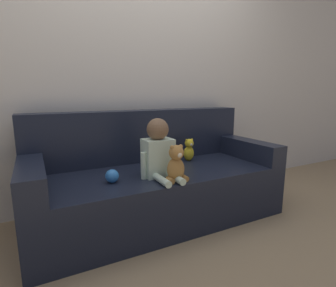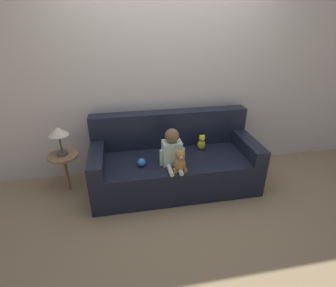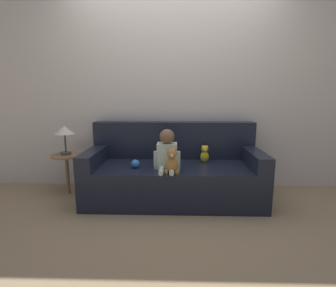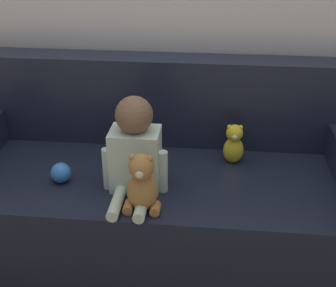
# 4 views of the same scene
# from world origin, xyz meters

# --- Properties ---
(ground_plane) EXTENTS (12.00, 12.00, 0.00)m
(ground_plane) POSITION_xyz_m (0.00, 0.00, 0.00)
(ground_plane) COLOR #9E8460
(wall_back) EXTENTS (8.00, 0.05, 2.60)m
(wall_back) POSITION_xyz_m (0.00, 0.50, 1.30)
(wall_back) COLOR silver
(wall_back) RESTS_ON ground_plane
(couch) EXTENTS (1.93, 0.83, 0.85)m
(couch) POSITION_xyz_m (0.00, 0.06, 0.30)
(couch) COLOR black
(couch) RESTS_ON ground_plane
(person_baby) EXTENTS (0.28, 0.35, 0.42)m
(person_baby) POSITION_xyz_m (-0.07, -0.16, 0.59)
(person_baby) COLOR silver
(person_baby) RESTS_ON couch
(teddy_bear_brown) EXTENTS (0.15, 0.12, 0.25)m
(teddy_bear_brown) POSITION_xyz_m (-0.01, -0.32, 0.53)
(teddy_bear_brown) COLOR #AD7A3D
(teddy_bear_brown) RESTS_ON couch
(plush_toy_side) EXTENTS (0.10, 0.09, 0.20)m
(plush_toy_side) POSITION_xyz_m (0.36, 0.11, 0.51)
(plush_toy_side) COLOR yellow
(plush_toy_side) RESTS_ON couch
(toy_ball) EXTENTS (0.09, 0.09, 0.09)m
(toy_ball) POSITION_xyz_m (-0.40, -0.14, 0.45)
(toy_ball) COLOR #337FDB
(toy_ball) RESTS_ON couch
(side_table) EXTENTS (0.34, 0.34, 0.82)m
(side_table) POSITION_xyz_m (-1.27, 0.15, 0.61)
(side_table) COLOR #93704C
(side_table) RESTS_ON ground_plane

